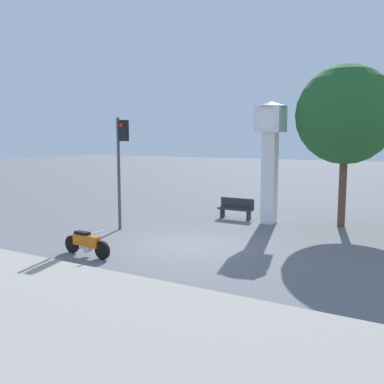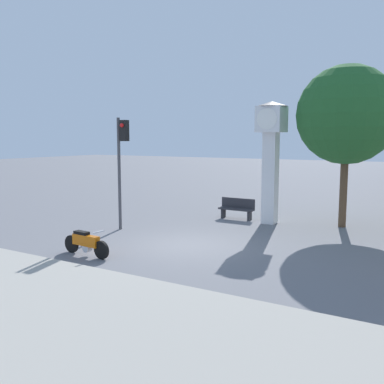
{
  "view_description": "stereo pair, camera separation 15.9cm",
  "coord_description": "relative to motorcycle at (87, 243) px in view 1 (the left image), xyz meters",
  "views": [
    {
      "loc": [
        7.1,
        -12.09,
        3.57
      ],
      "look_at": [
        -0.57,
        1.27,
        1.64
      ],
      "focal_mm": 40.0,
      "sensor_mm": 36.0,
      "label": 1
    },
    {
      "loc": [
        7.24,
        -12.01,
        3.57
      ],
      "look_at": [
        -0.57,
        1.27,
        1.64
      ],
      "focal_mm": 40.0,
      "sensor_mm": 36.0,
      "label": 2
    }
  ],
  "objects": [
    {
      "name": "clock_tower",
      "position": [
        3.06,
        7.68,
        2.96
      ],
      "size": [
        1.28,
        1.28,
        5.09
      ],
      "color": "white",
      "rests_on": "ground_plane"
    },
    {
      "name": "motorcycle",
      "position": [
        0.0,
        0.0,
        0.0
      ],
      "size": [
        1.89,
        0.41,
        0.83
      ],
      "rotation": [
        0.0,
        0.0,
        -0.07
      ],
      "color": "black",
      "rests_on": "ground_plane"
    },
    {
      "name": "bench",
      "position": [
        1.44,
        7.92,
        0.09
      ],
      "size": [
        1.6,
        0.44,
        0.92
      ],
      "color": "#2D2D33",
      "rests_on": "ground_plane"
    },
    {
      "name": "sidewalk_strip",
      "position": [
        2.03,
        -4.0,
        -0.35
      ],
      "size": [
        36.0,
        6.0,
        0.1
      ],
      "color": "#9E998E",
      "rests_on": "ground_plane"
    },
    {
      "name": "ground_plane",
      "position": [
        2.03,
        2.66,
        -0.4
      ],
      "size": [
        120.0,
        120.0,
        0.0
      ],
      "primitive_type": "plane",
      "color": "slate"
    },
    {
      "name": "street_tree",
      "position": [
        5.87,
        8.47,
        4.09
      ],
      "size": [
        3.92,
        3.92,
        6.46
      ],
      "color": "brown",
      "rests_on": "ground_plane"
    },
    {
      "name": "traffic_light",
      "position": [
        -1.47,
        3.54,
        2.6
      ],
      "size": [
        0.5,
        0.35,
        4.37
      ],
      "color": "#47474C",
      "rests_on": "ground_plane"
    }
  ]
}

